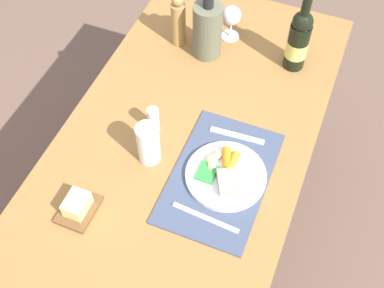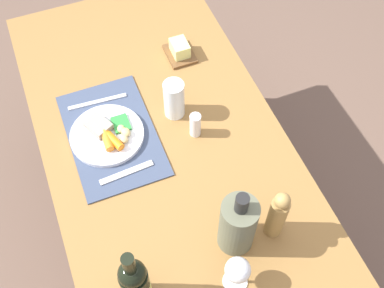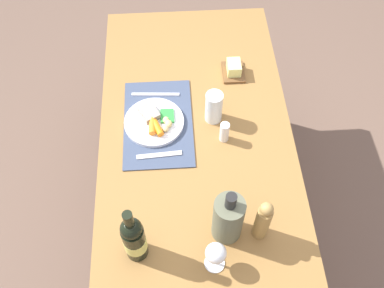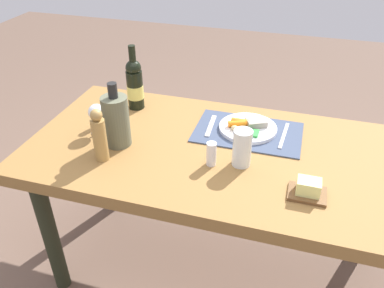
% 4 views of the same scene
% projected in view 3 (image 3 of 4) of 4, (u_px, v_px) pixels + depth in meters
% --- Properties ---
extents(ground_plane, '(8.00, 8.00, 0.00)m').
position_uv_depth(ground_plane, '(195.00, 213.00, 2.42)').
color(ground_plane, brown).
extents(dining_table, '(1.59, 0.80, 0.74)m').
position_uv_depth(dining_table, '(196.00, 149.00, 1.87)').
color(dining_table, olive).
rests_on(dining_table, ground_plane).
extents(placemat, '(0.46, 0.29, 0.01)m').
position_uv_depth(placemat, '(158.00, 123.00, 1.84)').
color(placemat, '#3A465F').
rests_on(placemat, dining_table).
extents(dinner_plate, '(0.25, 0.25, 0.04)m').
position_uv_depth(dinner_plate, '(155.00, 121.00, 1.83)').
color(dinner_plate, white).
rests_on(dinner_plate, placemat).
extents(fork, '(0.03, 0.21, 0.00)m').
position_uv_depth(fork, '(155.00, 94.00, 1.92)').
color(fork, silver).
rests_on(fork, placemat).
extents(knife, '(0.03, 0.18, 0.00)m').
position_uv_depth(knife, '(159.00, 155.00, 1.75)').
color(knife, silver).
rests_on(knife, placemat).
extents(wine_bottle, '(0.08, 0.08, 0.31)m').
position_uv_depth(wine_bottle, '(134.00, 238.00, 1.43)').
color(wine_bottle, black).
rests_on(wine_bottle, dining_table).
extents(wine_glass, '(0.07, 0.07, 0.14)m').
position_uv_depth(wine_glass, '(216.00, 254.00, 1.43)').
color(wine_glass, white).
rests_on(wine_glass, dining_table).
extents(cooler_bottle, '(0.11, 0.11, 0.27)m').
position_uv_depth(cooler_bottle, '(228.00, 218.00, 1.48)').
color(cooler_bottle, '#5C5E49').
rests_on(cooler_bottle, dining_table).
extents(pepper_mill, '(0.05, 0.05, 0.22)m').
position_uv_depth(pepper_mill, '(263.00, 221.00, 1.48)').
color(pepper_mill, '#A57F44').
rests_on(pepper_mill, dining_table).
extents(water_tumbler, '(0.07, 0.07, 0.15)m').
position_uv_depth(water_tumbler, '(214.00, 109.00, 1.81)').
color(water_tumbler, silver).
rests_on(water_tumbler, dining_table).
extents(salt_shaker, '(0.04, 0.04, 0.10)m').
position_uv_depth(salt_shaker, '(224.00, 132.00, 1.76)').
color(salt_shaker, white).
rests_on(salt_shaker, dining_table).
extents(butter_dish, '(0.13, 0.10, 0.06)m').
position_uv_depth(butter_dish, '(234.00, 69.00, 1.98)').
color(butter_dish, brown).
rests_on(butter_dish, dining_table).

